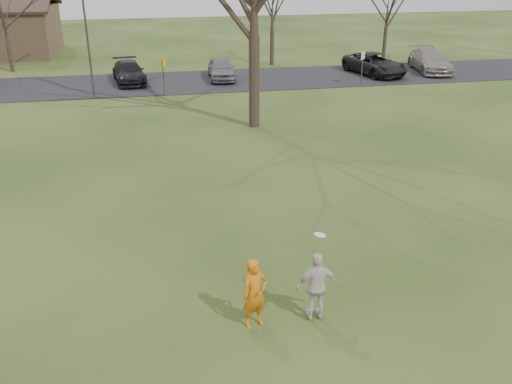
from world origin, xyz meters
The scene contains 12 objects.
ground centered at (0.00, 0.00, 0.00)m, with size 120.00×120.00×0.00m, color #1E380F.
parking_strip centered at (0.00, 25.00, 0.02)m, with size 62.00×6.50×0.04m, color black.
player_defender centered at (-0.80, -0.05, 0.85)m, with size 0.62×0.41×1.69m, color #C96C10.
car_3 centered at (-4.04, 25.52, 0.68)m, with size 1.78×4.39×1.27m, color black.
car_4 centered at (1.78, 25.36, 0.71)m, with size 1.58×3.93×1.34m, color slate.
car_6 centered at (12.01, 24.91, 0.73)m, with size 2.28×4.96×1.38m, color black.
car_7 centered at (16.09, 25.14, 0.75)m, with size 1.99×4.90×1.42m, color gray.
catching_play centered at (0.63, -0.09, 0.91)m, with size 0.99×0.55×2.08m.
lamp_post centered at (-6.00, 22.50, 3.97)m, with size 0.34×0.34×6.27m.
sign_yellow centered at (-2.00, 22.00, 1.45)m, with size 0.35×0.35×2.08m.
sign_white centered at (10.00, 22.00, 1.45)m, with size 0.35×0.35×2.08m.
small_tree_row centered at (4.38, 30.06, 3.89)m, with size 55.00×5.90×8.50m.
Camera 1 is at (-2.71, -10.30, 7.96)m, focal length 39.11 mm.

